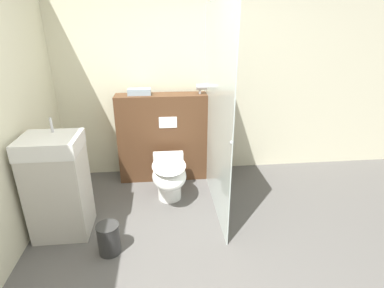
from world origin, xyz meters
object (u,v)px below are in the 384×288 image
at_px(toilet, 169,177).
at_px(sink_vanity, 58,186).
at_px(waste_bin, 109,239).
at_px(hair_drier, 203,87).

height_order(toilet, sink_vanity, sink_vanity).
height_order(sink_vanity, waste_bin, sink_vanity).
distance_m(toilet, hair_drier, 1.17).
bearing_deg(sink_vanity, toilet, 23.20).
xyz_separation_m(toilet, sink_vanity, (-1.07, -0.46, 0.20)).
bearing_deg(sink_vanity, waste_bin, -36.28).
height_order(sink_vanity, hair_drier, hair_drier).
bearing_deg(toilet, hair_drier, 51.01).
distance_m(toilet, sink_vanity, 1.18).
relative_size(toilet, hair_drier, 3.38).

